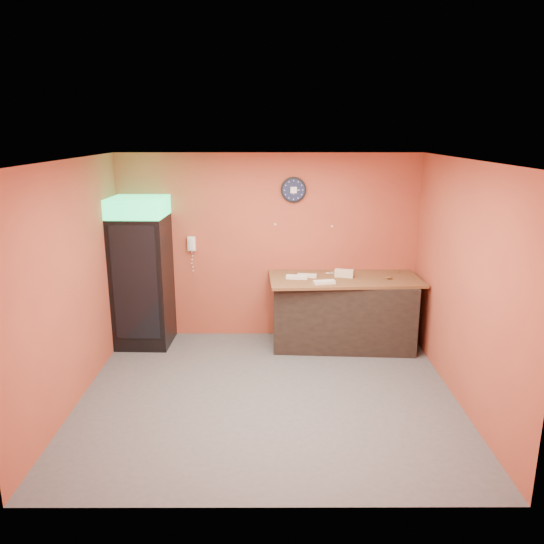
{
  "coord_description": "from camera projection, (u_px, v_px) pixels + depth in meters",
  "views": [
    {
      "loc": [
        0.03,
        -5.84,
        3.11
      ],
      "look_at": [
        0.05,
        0.6,
        1.38
      ],
      "focal_mm": 35.0,
      "sensor_mm": 36.0,
      "label": 1
    }
  ],
  "objects": [
    {
      "name": "floor",
      "position": [
        268.0,
        394.0,
        6.45
      ],
      "size": [
        4.5,
        4.5,
        0.0
      ],
      "primitive_type": "plane",
      "color": "#47474C",
      "rests_on": "ground"
    },
    {
      "name": "wall_clock",
      "position": [
        294.0,
        190.0,
        7.76
      ],
      "size": [
        0.38,
        0.06,
        0.38
      ],
      "color": "black",
      "rests_on": "back_wall"
    },
    {
      "name": "sub_roll_stack",
      "position": [
        344.0,
        273.0,
        7.68
      ],
      "size": [
        0.28,
        0.16,
        0.11
      ],
      "rotation": [
        0.0,
        0.0,
        -0.27
      ],
      "color": "beige",
      "rests_on": "butcher_paper"
    },
    {
      "name": "right_wall",
      "position": [
        463.0,
        284.0,
        6.09
      ],
      "size": [
        0.02,
        4.0,
        2.8
      ],
      "primitive_type": "cube",
      "color": "#AC4B30",
      "rests_on": "floor"
    },
    {
      "name": "back_wall",
      "position": [
        269.0,
        247.0,
        8.02
      ],
      "size": [
        4.5,
        0.02,
        2.8
      ],
      "primitive_type": "cube",
      "color": "#AC4B30",
      "rests_on": "floor"
    },
    {
      "name": "prep_counter",
      "position": [
        343.0,
        313.0,
        7.82
      ],
      "size": [
        2.06,
        1.01,
        1.01
      ],
      "primitive_type": "cube",
      "rotation": [
        0.0,
        0.0,
        -0.06
      ],
      "color": "black",
      "rests_on": "floor"
    },
    {
      "name": "ceiling",
      "position": [
        268.0,
        160.0,
        5.72
      ],
      "size": [
        4.5,
        4.0,
        0.02
      ],
      "primitive_type": "cube",
      "color": "white",
      "rests_on": "back_wall"
    },
    {
      "name": "wrapped_sandwich_right",
      "position": [
        307.0,
        276.0,
        7.7
      ],
      "size": [
        0.29,
        0.15,
        0.04
      ],
      "primitive_type": "cube",
      "rotation": [
        0.0,
        0.0,
        -0.15
      ],
      "color": "silver",
      "rests_on": "butcher_paper"
    },
    {
      "name": "left_wall",
      "position": [
        72.0,
        284.0,
        6.08
      ],
      "size": [
        0.02,
        4.0,
        2.8
      ],
      "primitive_type": "cube",
      "color": "#AC4B30",
      "rests_on": "floor"
    },
    {
      "name": "wrapped_sandwich_left",
      "position": [
        297.0,
        277.0,
        7.61
      ],
      "size": [
        0.32,
        0.15,
        0.04
      ],
      "primitive_type": "cube",
      "rotation": [
        0.0,
        0.0,
        -0.11
      ],
      "color": "silver",
      "rests_on": "butcher_paper"
    },
    {
      "name": "butcher_paper",
      "position": [
        345.0,
        279.0,
        7.68
      ],
      "size": [
        2.22,
        1.09,
        0.04
      ],
      "primitive_type": "cube",
      "rotation": [
        0.0,
        0.0,
        0.05
      ],
      "color": "brown",
      "rests_on": "prep_counter"
    },
    {
      "name": "wall_phone",
      "position": [
        192.0,
        244.0,
        7.95
      ],
      "size": [
        0.12,
        0.1,
        0.21
      ],
      "color": "white",
      "rests_on": "back_wall"
    },
    {
      "name": "wrapped_sandwich_mid",
      "position": [
        324.0,
        282.0,
        7.36
      ],
      "size": [
        0.32,
        0.17,
        0.04
      ],
      "primitive_type": "cube",
      "rotation": [
        0.0,
        0.0,
        0.19
      ],
      "color": "silver",
      "rests_on": "butcher_paper"
    },
    {
      "name": "kitchen_tool",
      "position": [
        335.0,
        272.0,
        7.86
      ],
      "size": [
        0.05,
        0.05,
        0.05
      ],
      "primitive_type": "cylinder",
      "color": "silver",
      "rests_on": "butcher_paper"
    },
    {
      "name": "beverage_cooler",
      "position": [
        142.0,
        275.0,
        7.71
      ],
      "size": [
        0.8,
        0.81,
        2.2
      ],
      "rotation": [
        0.0,
        0.0,
        -0.04
      ],
      "color": "black",
      "rests_on": "floor"
    }
  ]
}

